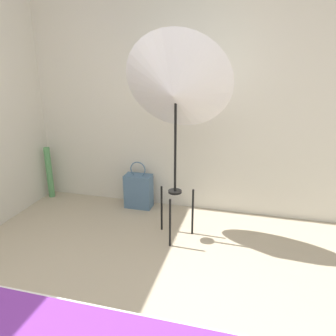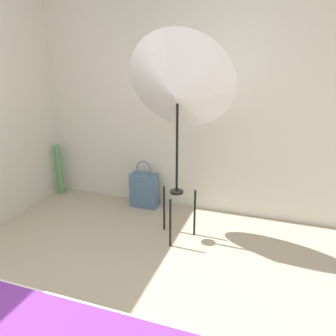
# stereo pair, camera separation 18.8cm
# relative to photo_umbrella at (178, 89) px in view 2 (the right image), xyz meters

# --- Properties ---
(wall_back) EXTENTS (8.00, 0.05, 2.60)m
(wall_back) POSITION_rel_photo_umbrella_xyz_m (-0.10, 0.70, -0.07)
(wall_back) COLOR beige
(wall_back) RESTS_ON ground_plane
(photo_umbrella) EXTENTS (0.93, 0.61, 1.84)m
(photo_umbrella) POSITION_rel_photo_umbrella_xyz_m (0.00, 0.00, 0.00)
(photo_umbrella) COLOR black
(photo_umbrella) RESTS_ON ground_plane
(tote_bag) EXTENTS (0.30, 0.16, 0.54)m
(tote_bag) POSITION_rel_photo_umbrella_xyz_m (-0.55, 0.52, -1.17)
(tote_bag) COLOR slate
(tote_bag) RESTS_ON ground_plane
(paper_roll) EXTENTS (0.07, 0.07, 0.62)m
(paper_roll) POSITION_rel_photo_umbrella_xyz_m (-1.67, 0.52, -1.06)
(paper_roll) COLOR #56995B
(paper_roll) RESTS_ON ground_plane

